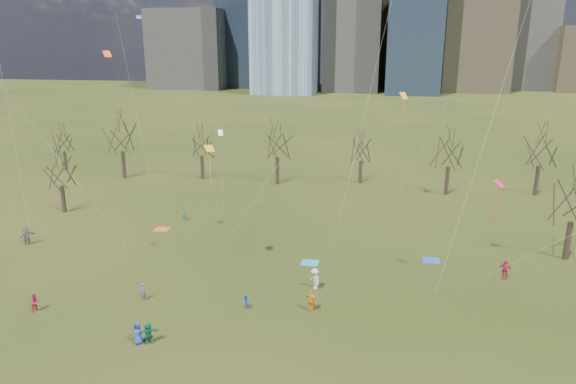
% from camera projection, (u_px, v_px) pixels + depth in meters
% --- Properties ---
extents(ground, '(500.00, 500.00, 0.00)m').
position_uv_depth(ground, '(257.00, 330.00, 37.06)').
color(ground, black).
rests_on(ground, ground).
extents(downtown_skyline, '(212.50, 78.00, 118.00)m').
position_uv_depth(downtown_skyline, '(368.00, 0.00, 225.66)').
color(downtown_skyline, slate).
rests_on(downtown_skyline, ground).
extents(bare_tree_row, '(113.04, 29.80, 9.50)m').
position_uv_depth(bare_tree_row, '(322.00, 149.00, 70.54)').
color(bare_tree_row, black).
rests_on(bare_tree_row, ground).
extents(blanket_teal, '(1.60, 1.50, 0.03)m').
position_uv_depth(blanket_teal, '(310.00, 263.00, 48.46)').
color(blanket_teal, teal).
rests_on(blanket_teal, ground).
extents(blanket_navy, '(1.60, 1.50, 0.03)m').
position_uv_depth(blanket_navy, '(431.00, 260.00, 49.00)').
color(blanket_navy, '#2448AB').
rests_on(blanket_navy, ground).
extents(blanket_crimson, '(1.60, 1.50, 0.03)m').
position_uv_depth(blanket_crimson, '(162.00, 229.00, 57.31)').
color(blanket_crimson, '#CD4B29').
rests_on(blanket_crimson, ground).
extents(person_0, '(0.87, 0.61, 1.66)m').
position_uv_depth(person_0, '(138.00, 333.00, 35.07)').
color(person_0, '#223C95').
rests_on(person_0, ground).
extents(person_2, '(0.83, 0.91, 1.50)m').
position_uv_depth(person_2, '(36.00, 302.00, 39.47)').
color(person_2, '#BE1B44').
rests_on(person_2, ground).
extents(person_4, '(1.15, 0.97, 1.85)m').
position_uv_depth(person_4, '(311.00, 301.00, 39.35)').
color(person_4, orange).
rests_on(person_4, ground).
extents(person_5, '(1.57, 1.08, 1.63)m').
position_uv_depth(person_5, '(148.00, 333.00, 35.15)').
color(person_5, '#176B44').
rests_on(person_5, ground).
extents(person_7, '(0.36, 0.54, 1.46)m').
position_uv_depth(person_7, '(143.00, 292.00, 41.21)').
color(person_7, '#794489').
rests_on(person_7, ground).
extents(person_8, '(0.68, 0.72, 1.18)m').
position_uv_depth(person_8, '(246.00, 302.00, 39.82)').
color(person_8, '#2A60B6').
rests_on(person_8, ground).
extents(person_9, '(1.29, 1.35, 1.84)m').
position_uv_depth(person_9, '(315.00, 279.00, 43.04)').
color(person_9, silver).
rests_on(person_9, ground).
extents(person_10, '(1.09, 0.61, 1.76)m').
position_uv_depth(person_10, '(505.00, 270.00, 44.89)').
color(person_10, '#B2193F').
rests_on(person_10, ground).
extents(person_11, '(1.32, 1.83, 1.91)m').
position_uv_depth(person_11, '(27.00, 236.00, 52.73)').
color(person_11, slate).
rests_on(person_11, ground).
extents(person_13, '(0.65, 0.71, 1.64)m').
position_uv_depth(person_13, '(185.00, 214.00, 60.11)').
color(person_13, '#166550').
rests_on(person_13, ground).
extents(kites_airborne, '(53.84, 31.52, 33.16)m').
position_uv_depth(kites_airborne, '(304.00, 127.00, 47.31)').
color(kites_airborne, '#FBAB15').
rests_on(kites_airborne, ground).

